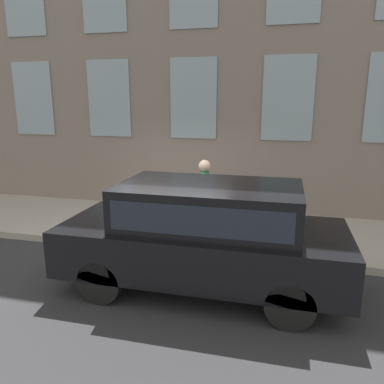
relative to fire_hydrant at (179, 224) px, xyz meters
name	(u,v)px	position (x,y,z in m)	size (l,w,h in m)	color
ground_plane	(158,254)	(-0.48, 0.29, -0.49)	(80.00, 80.00, 0.00)	#2D2D30
sidewalk	(179,227)	(0.95, 0.29, -0.42)	(2.86, 60.00, 0.15)	#A8A093
fire_hydrant	(179,224)	(0.00, 0.00, 0.00)	(0.27, 0.40, 0.68)	gray
person	(204,190)	(0.53, -0.40, 0.60)	(0.38, 0.25, 1.57)	#232328
parked_truck_black_near	(205,231)	(-1.57, -0.87, 0.47)	(1.81, 4.34, 1.69)	black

